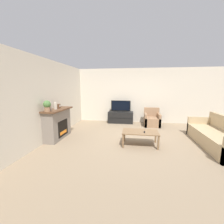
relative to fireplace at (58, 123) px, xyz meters
name	(u,v)px	position (x,y,z in m)	size (l,w,h in m)	color
ground_plane	(137,138)	(2.75, 0.37, -0.53)	(24.00, 24.00, 0.00)	#89755B
wall_back	(137,96)	(2.75, 2.94, 0.82)	(12.00, 0.06, 2.70)	beige
wall_left	(55,99)	(-0.23, 0.37, 0.82)	(0.06, 12.00, 2.70)	beige
fireplace	(58,123)	(0.00, 0.00, 0.00)	(0.52, 1.36, 1.05)	slate
mantel_vase_left	(50,107)	(0.02, -0.41, 0.65)	(0.07, 0.07, 0.28)	beige
mantel_vase_centre_left	(55,106)	(0.02, -0.10, 0.63)	(0.11, 0.11, 0.24)	beige
mantel_clock	(59,106)	(0.02, 0.14, 0.59)	(0.08, 0.11, 0.15)	brown
potted_plant	(47,105)	(0.02, -0.58, 0.71)	(0.23, 0.23, 0.34)	#936B4C
tv_stand	(121,117)	(1.97, 2.61, -0.25)	(1.24, 0.52, 0.57)	black
tv	(121,107)	(1.97, 2.61, 0.29)	(0.96, 0.18, 0.56)	black
armchair	(152,120)	(3.46, 2.25, -0.26)	(0.70, 0.76, 0.82)	#937051
coffee_table	(140,133)	(2.84, -0.21, -0.14)	(1.09, 0.65, 0.44)	brown
remote	(144,132)	(2.96, -0.29, -0.08)	(0.05, 0.15, 0.02)	black
couch	(219,137)	(5.18, 0.01, -0.24)	(0.91, 2.46, 0.89)	tan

